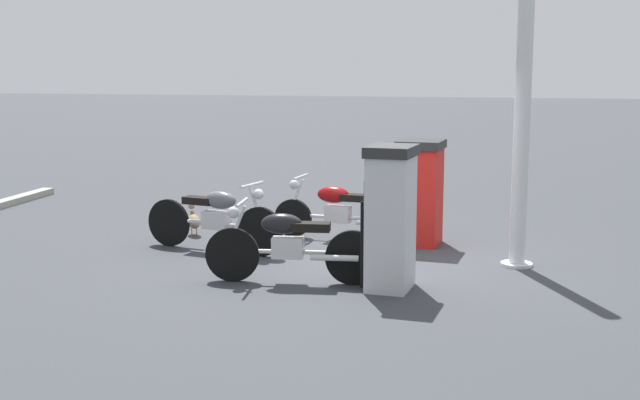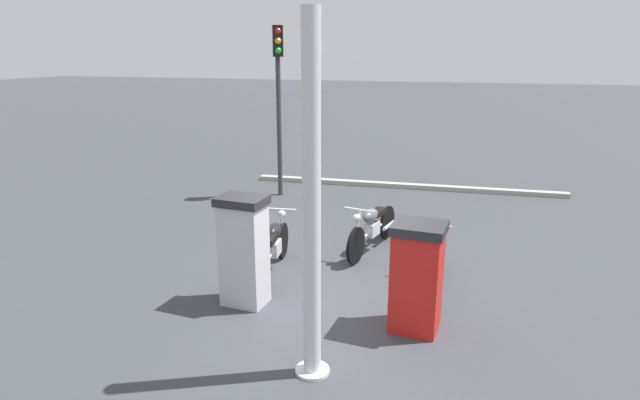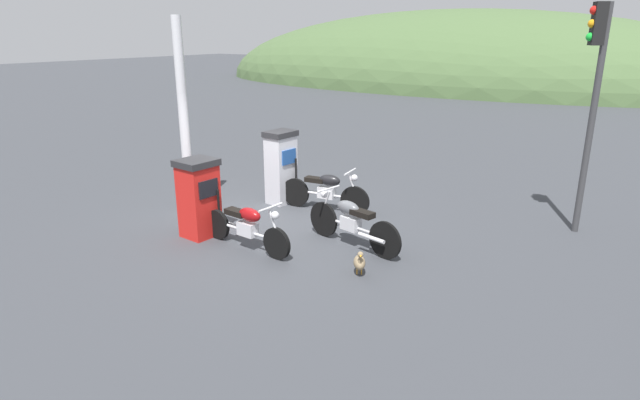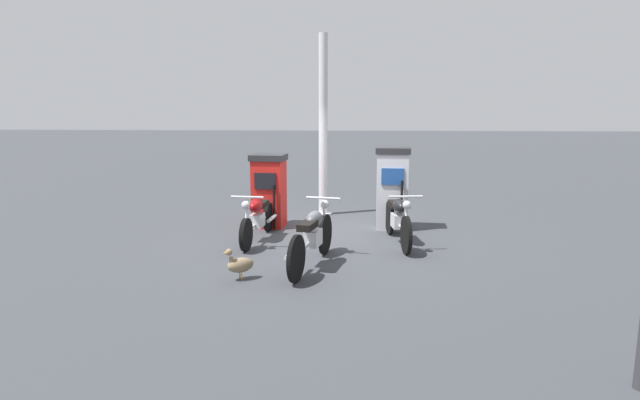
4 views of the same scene
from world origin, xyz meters
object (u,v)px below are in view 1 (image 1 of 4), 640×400
fuel_pump_far (390,217)px  motorcycle_near_pump (339,210)px  motorcycle_far_pump (289,243)px  canopy_support_pole (522,113)px  motorcycle_extra (215,216)px  wandering_duck (194,220)px  fuel_pump_near (420,192)px

fuel_pump_far → motorcycle_near_pump: (1.16, -2.47, -0.39)m
motorcycle_far_pump → canopy_support_pole: (-2.54, -1.52, 1.46)m
motorcycle_extra → motorcycle_near_pump: bearing=-142.0°
wandering_duck → canopy_support_pole: canopy_support_pole is taller
motorcycle_far_pump → motorcycle_extra: size_ratio=0.97×
fuel_pump_near → canopy_support_pole: canopy_support_pole is taller
motorcycle_far_pump → canopy_support_pole: bearing=-149.1°
fuel_pump_near → wandering_duck: (3.34, 0.20, -0.53)m
motorcycle_near_pump → motorcycle_far_pump: 2.51m
fuel_pump_far → motorcycle_near_pump: 2.76m
fuel_pump_near → fuel_pump_far: (-0.00, 2.47, 0.08)m
fuel_pump_near → canopy_support_pole: bearing=144.1°
fuel_pump_near → motorcycle_near_pump: (1.16, 0.00, -0.32)m
wandering_duck → fuel_pump_near: bearing=-176.6°
fuel_pump_far → motorcycle_extra: bearing=-27.0°
motorcycle_far_pump → wandering_duck: (2.17, -2.32, -0.25)m
fuel_pump_far → wandering_duck: size_ratio=3.51×
fuel_pump_far → canopy_support_pole: (-1.37, -1.48, 1.10)m
motorcycle_near_pump → wandering_duck: (2.18, 0.20, -0.21)m
fuel_pump_far → motorcycle_extra: fuel_pump_far is taller
canopy_support_pole → motorcycle_far_pump: bearing=30.9°
motorcycle_far_pump → motorcycle_extra: 2.00m
motorcycle_extra → wandering_duck: (0.72, -0.94, -0.26)m
fuel_pump_near → wandering_duck: bearing=3.4°
motorcycle_near_pump → motorcycle_extra: (1.46, 1.14, 0.05)m
fuel_pump_near → motorcycle_far_pump: (1.17, 2.51, -0.28)m
fuel_pump_far → wandering_duck: fuel_pump_far is taller
canopy_support_pole → wandering_duck: bearing=-9.6°
motorcycle_extra → wandering_duck: motorcycle_extra is taller
fuel_pump_far → canopy_support_pole: 2.30m
motorcycle_extra → motorcycle_far_pump: bearing=136.6°
motorcycle_near_pump → motorcycle_far_pump: size_ratio=1.01×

